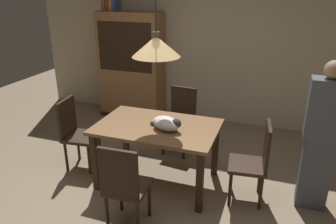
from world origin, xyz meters
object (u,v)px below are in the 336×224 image
Objects in this scene: hutch_bookcase at (131,68)px; book_yellow_short at (113,5)px; dining_table at (157,133)px; book_blue_wide at (116,3)px; book_brown_thick at (106,4)px; chair_left_side at (76,131)px; chair_far_back at (180,117)px; cat_sleeping at (167,123)px; chair_right_side at (255,160)px; chair_near_front at (124,184)px; person_standing at (321,138)px; pendant_lamp at (156,46)px; book_red_tall at (110,2)px.

hutch_bookcase is 9.25× the size of book_yellow_short.
book_blue_wide is (-1.45, 1.87, 1.32)m from dining_table.
book_brown_thick is (-1.64, 1.87, 1.31)m from dining_table.
chair_left_side is 1.00× the size of chair_far_back.
chair_right_side is at bearing 4.84° from cat_sleeping.
cat_sleeping is (0.15, -0.07, 0.18)m from dining_table.
book_yellow_short reaches higher than cat_sleeping.
person_standing reaches higher than chair_near_front.
hutch_bookcase is 7.71× the size of book_brown_thick.
person_standing is at bearing -28.13° from book_yellow_short.
chair_far_back is 2.31m from book_yellow_short.
pendant_lamp is at bearing 85.24° from dining_table.
chair_far_back is at bearing -38.99° from hutch_bookcase.
book_red_tall reaches higher than chair_near_front.
cat_sleeping is 0.22× the size of hutch_bookcase.
book_blue_wide is 3.81m from person_standing.
book_yellow_short is 0.12× the size of person_standing.
hutch_bookcase is at bearing -0.24° from book_red_tall.
chair_near_front is 3.44m from book_blue_wide.
person_standing is at bearing 4.45° from dining_table.
pendant_lamp reaches higher than cat_sleeping.
chair_far_back is at bearing 89.43° from dining_table.
chair_right_side is 1.42m from chair_far_back.
chair_far_back is at bearing 37.95° from chair_left_side.
pendant_lamp is 2.47m from book_red_tall.
dining_table is 1.01m from pendant_lamp.
chair_left_side is at bearing -80.30° from book_blue_wide.
book_brown_thick reaches higher than chair_far_back.
chair_right_side is 2.26m from chair_left_side.
book_blue_wide is at bearing 129.30° from cat_sleeping.
chair_near_front is 1.76m from chair_far_back.
chair_left_side is 2.40m from book_blue_wide.
hutch_bookcase is (-1.23, 1.00, 0.38)m from chair_far_back.
pendant_lamp is at bearing -56.91° from hutch_bookcase.
chair_far_back is (0.01, 0.88, -0.14)m from dining_table.
chair_far_back is 0.72× the size of pendant_lamp.
pendant_lamp reaches higher than hutch_bookcase.
chair_left_side is at bearing -76.73° from book_red_tall.
person_standing is at bearing -23.23° from chair_far_back.
cat_sleeping is 0.31× the size of pendant_lamp.
chair_far_back is 1.01m from cat_sleeping.
chair_left_side is 1.44m from chair_far_back.
book_brown_thick is 0.13m from book_yellow_short.
cat_sleeping is 2.38m from hutch_bookcase.
book_blue_wide is at bearing 179.62° from hutch_bookcase.
chair_near_front is (-1.12, -0.89, 0.00)m from chair_right_side.
chair_left_side is 2.28× the size of cat_sleeping.
dining_table is 1.14m from chair_left_side.
chair_right_side reaches higher than dining_table.
chair_far_back is at bearing -33.19° from book_yellow_short.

